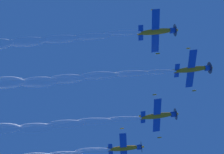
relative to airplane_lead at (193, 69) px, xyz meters
The scene contains 5 objects.
airplane_lead is the anchor object (origin of this frame).
airplane_left_wingman 13.10m from the airplane_lead, 89.70° to the left, with size 8.56×8.29×4.37m.
airplane_right_wingman 11.92m from the airplane_lead, behind, with size 8.55×8.43×4.03m.
airplane_slot_tail 24.99m from the airplane_lead, 91.07° to the left, with size 8.52×8.39×3.84m.
smoke_trail_lead 40.77m from the airplane_lead, 140.54° to the left, with size 44.69×37.01×5.89m.
Camera 1 is at (-23.63, 0.15, 1.45)m, focal length 43.83 mm.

